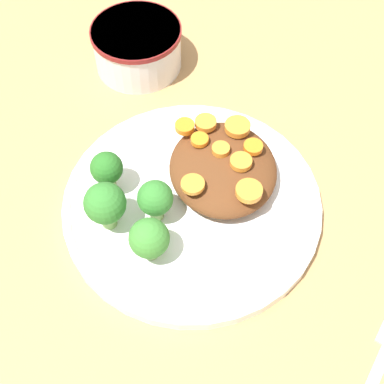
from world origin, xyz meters
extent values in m
plane|color=tan|center=(0.00, 0.00, 0.00)|extent=(4.00, 4.00, 0.00)
cylinder|color=white|center=(0.00, 0.00, 0.01)|extent=(0.27, 0.27, 0.01)
torus|color=white|center=(0.00, 0.00, 0.01)|extent=(0.26, 0.26, 0.01)
cylinder|color=silver|center=(-0.22, -0.04, 0.03)|extent=(0.11, 0.11, 0.06)
cylinder|color=maroon|center=(-0.22, -0.04, 0.05)|extent=(0.11, 0.11, 0.01)
cylinder|color=white|center=(-0.22, -0.04, 0.05)|extent=(0.09, 0.09, 0.01)
ellipsoid|color=#5B3319|center=(-0.02, 0.03, 0.03)|extent=(0.12, 0.11, 0.03)
cylinder|color=#7FA85B|center=(-0.02, -0.08, 0.03)|extent=(0.01, 0.01, 0.03)
sphere|color=#286B23|center=(-0.02, -0.08, 0.05)|extent=(0.03, 0.03, 0.03)
cylinder|color=#7FA85B|center=(0.01, -0.04, 0.03)|extent=(0.01, 0.01, 0.02)
sphere|color=#337A2D|center=(0.01, -0.04, 0.05)|extent=(0.04, 0.04, 0.04)
cylinder|color=#7FA85B|center=(0.06, -0.05, 0.02)|extent=(0.01, 0.01, 0.02)
sphere|color=#3D8433|center=(0.06, -0.05, 0.05)|extent=(0.04, 0.04, 0.04)
cylinder|color=#759E51|center=(0.02, -0.08, 0.03)|extent=(0.02, 0.02, 0.03)
sphere|color=#337A2D|center=(0.02, -0.08, 0.05)|extent=(0.04, 0.04, 0.04)
cylinder|color=orange|center=(-0.06, 0.05, 0.05)|extent=(0.03, 0.03, 0.01)
cylinder|color=orange|center=(-0.05, 0.01, 0.05)|extent=(0.02, 0.02, 0.01)
cylinder|color=orange|center=(0.01, 0.00, 0.05)|extent=(0.02, 0.02, 0.00)
cylinder|color=orange|center=(-0.03, 0.03, 0.05)|extent=(0.02, 0.02, 0.01)
cylinder|color=orange|center=(0.02, 0.05, 0.05)|extent=(0.03, 0.03, 0.01)
cylinder|color=orange|center=(-0.03, 0.07, 0.05)|extent=(0.02, 0.02, 0.01)
cylinder|color=orange|center=(-0.01, 0.05, 0.05)|extent=(0.02, 0.02, 0.01)
cylinder|color=orange|center=(-0.07, 0.00, 0.05)|extent=(0.02, 0.02, 0.01)
cylinder|color=orange|center=(-0.07, 0.02, 0.05)|extent=(0.02, 0.02, 0.01)
camera|label=1|loc=(0.30, -0.03, 0.47)|focal=50.00mm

